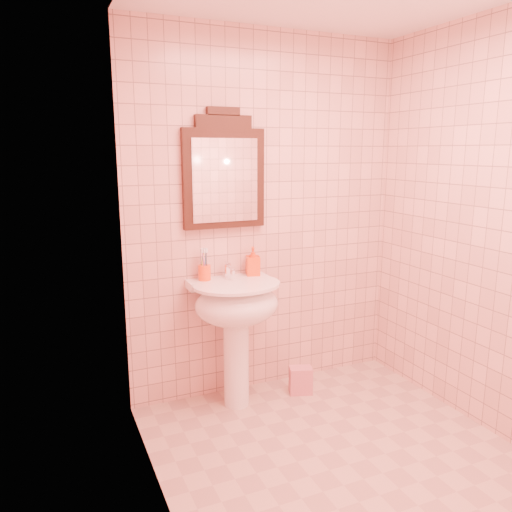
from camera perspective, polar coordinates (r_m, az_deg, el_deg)
name	(u,v)px	position (r m, az deg, el deg)	size (l,w,h in m)	color
floor	(349,464)	(3.04, 10.56, -22.38)	(2.20, 2.20, 0.00)	tan
back_wall	(266,217)	(3.50, 1.19, 4.47)	(2.00, 0.02, 2.50)	beige
pedestal_sink	(236,313)	(3.31, -2.26, -6.48)	(0.58, 0.58, 0.86)	white
faucet	(229,270)	(3.36, -3.15, -1.61)	(0.04, 0.16, 0.11)	white
mirror	(224,173)	(3.33, -3.68, 9.41)	(0.56, 0.06, 0.78)	black
toothbrush_cup	(204,272)	(3.32, -5.91, -1.86)	(0.08, 0.08, 0.19)	#FF4B15
soap_dispenser	(253,261)	(3.42, -0.35, -0.60)	(0.09, 0.09, 0.20)	#E94713
towel	(301,380)	(3.69, 5.12, -13.96)	(0.16, 0.11, 0.19)	#C2727D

